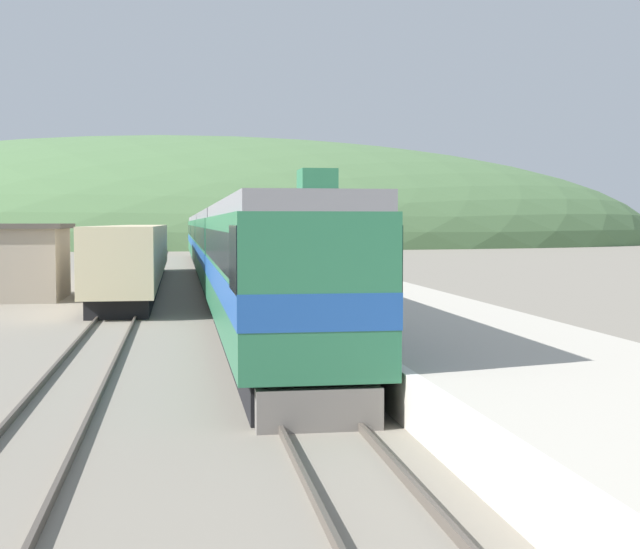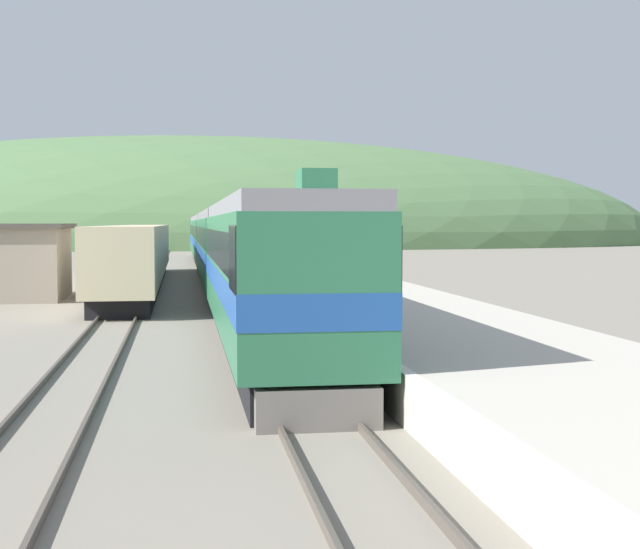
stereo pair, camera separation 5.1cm
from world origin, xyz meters
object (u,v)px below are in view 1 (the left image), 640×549
carriage_third (212,241)px  siding_train (138,255)px  carriage_second (228,250)px  express_train_lead_car (269,272)px  carriage_fourth (204,237)px

carriage_third → siding_train: size_ratio=0.58×
carriage_second → siding_train: carriage_second is taller
express_train_lead_car → siding_train: express_train_lead_car is taller
carriage_second → carriage_fourth: 45.11m
carriage_second → carriage_third: 22.55m
carriage_second → carriage_fourth: same height
carriage_second → carriage_third: size_ratio=1.00×
siding_train → carriage_third: bearing=72.9°
carriage_third → siding_train: 16.63m
express_train_lead_car → siding_train: bearing=99.9°
carriage_third → siding_train: (-4.89, -15.89, -0.50)m
carriage_third → carriage_fourth: same height
express_train_lead_car → carriage_third: size_ratio=0.88×
express_train_lead_car → carriage_second: size_ratio=0.88×
carriage_third → carriage_second: bearing=-90.0°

